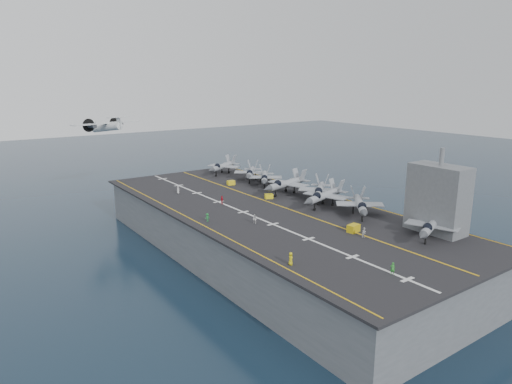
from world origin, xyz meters
TOP-DOWN VIEW (x-y plane):
  - ground at (0.00, 0.00)m, footprint 500.00×500.00m
  - hull at (0.00, 0.00)m, footprint 36.00×90.00m
  - flight_deck at (0.00, 0.00)m, footprint 38.00×92.00m
  - foul_line at (3.00, 0.00)m, footprint 0.35×90.00m
  - landing_centerline at (-6.00, 0.00)m, footprint 0.50×90.00m
  - deck_edge_port at (-17.00, 0.00)m, footprint 0.25×90.00m
  - deck_edge_stbd at (18.50, 0.00)m, footprint 0.25×90.00m
  - island_superstructure at (15.00, -30.00)m, footprint 5.00×10.00m
  - fighter_jet_0 at (11.38, -31.61)m, footprint 15.53×13.06m
  - fighter_jet_2 at (11.52, -15.50)m, footprint 16.25×16.67m
  - fighter_jet_3 at (10.58, -6.34)m, footprint 16.79×13.55m
  - fighter_jet_4 at (13.33, -1.93)m, footprint 17.02×16.64m
  - fighter_jet_5 at (11.10, 7.28)m, footprint 16.93×13.35m
  - fighter_jet_6 at (11.94, 17.12)m, footprint 15.15×16.00m
  - fighter_jet_7 at (12.62, 24.25)m, footprint 15.80×16.25m
  - fighter_jet_8 at (11.09, 36.32)m, footprint 16.64×14.88m
  - tow_cart_a at (3.00, -21.78)m, footprint 2.46×1.82m
  - tow_cart_b at (4.94, 5.89)m, footprint 2.09×1.75m
  - tow_cart_c at (5.32, 22.76)m, footprint 2.02×1.44m
  - crew_0 at (-15.65, -26.93)m, footprint 1.32×1.38m
  - crew_2 at (-8.57, -7.77)m, footprint 0.98×1.22m
  - crew_3 at (-15.16, -1.36)m, footprint 1.05×0.77m
  - crew_4 at (-6.29, 7.92)m, footprint 0.79×1.15m
  - crew_5 at (-9.77, 22.43)m, footprint 1.26×1.17m
  - crew_6 at (-6.26, -37.66)m, footprint 1.27×1.21m
  - crew_7 at (2.27, -24.91)m, footprint 1.18×0.89m
  - transport_plane at (-13.42, 61.84)m, footprint 24.65×19.73m

SIDE VIEW (x-z plane):
  - ground at x=0.00m, z-range 0.00..0.00m
  - hull at x=0.00m, z-range 0.00..10.00m
  - flight_deck at x=0.00m, z-range 10.00..10.40m
  - foul_line at x=3.00m, z-range 10.41..10.43m
  - landing_centerline at x=-6.00m, z-range 10.41..10.43m
  - deck_edge_port at x=-17.00m, z-range 10.41..10.43m
  - deck_edge_stbd at x=18.50m, z-range 10.41..10.43m
  - tow_cart_b at x=4.94m, z-range 10.40..11.47m
  - tow_cart_c at x=5.32m, z-range 10.40..11.53m
  - tow_cart_a at x=3.00m, z-range 10.40..11.75m
  - crew_3 at x=-15.16m, z-range 10.40..12.01m
  - crew_5 at x=-9.77m, z-range 10.40..12.15m
  - crew_6 at x=-6.26m, z-range 10.40..12.17m
  - crew_2 at x=-8.57m, z-range 10.40..12.17m
  - crew_7 at x=2.27m, z-range 10.40..12.18m
  - crew_4 at x=-6.29m, z-range 10.40..12.25m
  - crew_0 at x=-15.65m, z-range 10.40..12.32m
  - fighter_jet_0 at x=11.38m, z-range 10.40..14.99m
  - fighter_jet_6 at x=11.94m, z-range 10.40..15.03m
  - fighter_jet_7 at x=12.62m, z-range 10.40..15.13m
  - fighter_jet_8 at x=11.09m, z-range 10.40..15.22m
  - fighter_jet_2 at x=11.52m, z-range 10.40..15.26m
  - fighter_jet_4 at x=13.33m, z-range 10.40..15.37m
  - fighter_jet_3 at x=10.58m, z-range 10.40..15.46m
  - fighter_jet_5 at x=11.10m, z-range 10.40..15.58m
  - island_superstructure at x=15.00m, z-range 10.40..25.40m
  - transport_plane at x=-13.42m, z-range 20.58..25.69m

